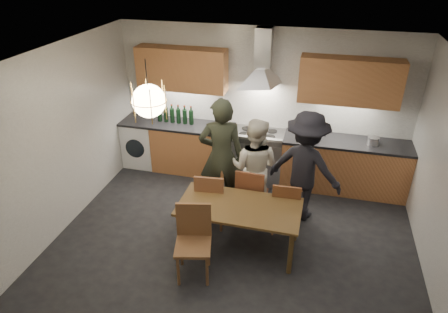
% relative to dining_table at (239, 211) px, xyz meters
% --- Properties ---
extents(ground, '(5.00, 5.00, 0.00)m').
position_rel_dining_table_xyz_m(ground, '(-0.09, -0.05, -0.60)').
color(ground, black).
rests_on(ground, ground).
extents(room_shell, '(5.02, 4.52, 2.61)m').
position_rel_dining_table_xyz_m(room_shell, '(-0.09, -0.05, 1.10)').
color(room_shell, silver).
rests_on(room_shell, ground).
extents(counter_run, '(5.00, 0.62, 0.90)m').
position_rel_dining_table_xyz_m(counter_run, '(-0.07, 1.90, -0.15)').
color(counter_run, '#D28851').
rests_on(counter_run, ground).
extents(range_stove, '(0.90, 0.60, 0.92)m').
position_rel_dining_table_xyz_m(range_stove, '(-0.09, 1.90, -0.16)').
color(range_stove, silver).
rests_on(range_stove, ground).
extents(wall_fixtures, '(4.30, 0.54, 1.10)m').
position_rel_dining_table_xyz_m(wall_fixtures, '(-0.09, 2.02, 1.27)').
color(wall_fixtures, '#CD874F').
rests_on(wall_fixtures, ground).
extents(pendant_lamp, '(0.43, 0.43, 0.70)m').
position_rel_dining_table_xyz_m(pendant_lamp, '(-1.09, -0.15, 1.50)').
color(pendant_lamp, black).
rests_on(pendant_lamp, ground).
extents(dining_table, '(1.63, 0.83, 0.68)m').
position_rel_dining_table_xyz_m(dining_table, '(0.00, 0.00, 0.00)').
color(dining_table, brown).
rests_on(dining_table, ground).
extents(chair_back_left, '(0.45, 0.45, 0.92)m').
position_rel_dining_table_xyz_m(chair_back_left, '(-0.49, 0.32, -0.08)').
color(chair_back_left, brown).
rests_on(chair_back_left, ground).
extents(chair_back_mid, '(0.44, 0.44, 0.92)m').
position_rel_dining_table_xyz_m(chair_back_mid, '(0.05, 0.57, -0.07)').
color(chair_back_mid, brown).
rests_on(chair_back_mid, ground).
extents(chair_back_right, '(0.40, 0.40, 0.86)m').
position_rel_dining_table_xyz_m(chair_back_right, '(0.58, 0.44, -0.11)').
color(chair_back_right, brown).
rests_on(chair_back_right, ground).
extents(chair_front, '(0.52, 0.52, 0.96)m').
position_rel_dining_table_xyz_m(chair_front, '(-0.45, -0.58, -0.05)').
color(chair_front, brown).
rests_on(chair_front, ground).
extents(person_left, '(0.76, 0.59, 1.84)m').
position_rel_dining_table_xyz_m(person_left, '(-0.47, 0.86, 0.32)').
color(person_left, black).
rests_on(person_left, ground).
extents(person_mid, '(0.81, 0.66, 1.56)m').
position_rel_dining_table_xyz_m(person_mid, '(0.03, 0.89, 0.18)').
color(person_mid, beige).
rests_on(person_mid, ground).
extents(person_right, '(1.24, 0.92, 1.71)m').
position_rel_dining_table_xyz_m(person_right, '(0.77, 0.95, 0.25)').
color(person_right, black).
rests_on(person_right, ground).
extents(mixing_bowl, '(0.37, 0.37, 0.07)m').
position_rel_dining_table_xyz_m(mixing_bowl, '(0.81, 1.83, 0.33)').
color(mixing_bowl, '#B3B3B6').
rests_on(mixing_bowl, counter_run).
extents(stock_pot, '(0.22, 0.22, 0.13)m').
position_rel_dining_table_xyz_m(stock_pot, '(1.77, 1.87, 0.36)').
color(stock_pot, silver).
rests_on(stock_pot, counter_run).
extents(wine_bottles, '(0.68, 0.08, 0.34)m').
position_rel_dining_table_xyz_m(wine_bottles, '(-1.60, 1.94, 0.46)').
color(wine_bottles, black).
rests_on(wine_bottles, counter_run).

